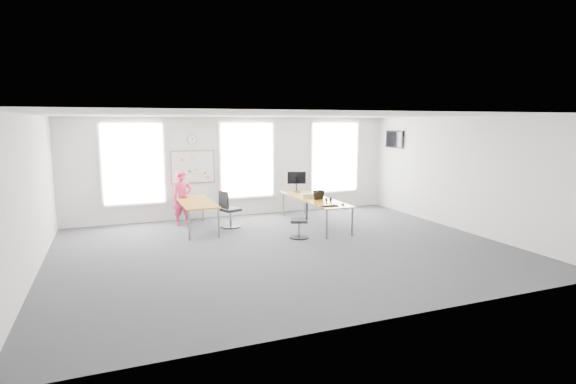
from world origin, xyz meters
name	(u,v)px	position (x,y,z in m)	size (l,w,h in m)	color
floor	(285,249)	(0.00, 0.00, 0.00)	(10.00, 10.00, 0.00)	#2A2A2F
ceiling	(285,115)	(0.00, 0.00, 3.00)	(10.00, 10.00, 0.00)	white
wall_back	(237,167)	(0.00, 4.00, 1.50)	(10.00, 10.00, 0.00)	silver
wall_front	(388,219)	(0.00, -4.00, 1.50)	(10.00, 10.00, 0.00)	silver
wall_left	(29,197)	(-5.00, 0.00, 1.50)	(10.00, 10.00, 0.00)	silver
wall_right	(462,174)	(5.00, 0.00, 1.50)	(10.00, 10.00, 0.00)	silver
window_left	(133,164)	(-3.00, 3.97, 1.70)	(1.60, 0.06, 2.20)	silver
window_mid	(247,160)	(0.30, 3.97, 1.70)	(1.60, 0.06, 2.20)	silver
window_right	(335,157)	(3.30, 3.97, 1.70)	(1.60, 0.06, 2.20)	silver
desk_right	(314,200)	(1.63, 1.94, 0.71)	(0.83, 3.12, 0.76)	#BC872A
desk_left	(196,204)	(-1.53, 2.54, 0.71)	(0.85, 2.12, 0.77)	#BC872A
chair_right	(301,222)	(0.73, 0.75, 0.40)	(0.54, 0.54, 0.91)	black
chair_left	(229,211)	(-0.67, 2.51, 0.44)	(0.58, 0.58, 1.01)	black
person	(182,198)	(-1.78, 3.31, 0.76)	(0.55, 0.36, 1.51)	#C02B4E
whiteboard	(193,167)	(-1.35, 3.97, 1.55)	(1.20, 0.03, 0.90)	white
wall_clock	(192,139)	(-1.35, 3.97, 2.35)	(0.30, 0.30, 0.04)	gray
tv	(395,139)	(4.95, 3.00, 2.30)	(0.06, 0.90, 0.55)	black
keyboard	(329,206)	(1.47, 0.70, 0.77)	(0.44, 0.16, 0.02)	black
mouse	(343,204)	(1.87, 0.72, 0.78)	(0.08, 0.12, 0.05)	black
lens_cap	(332,202)	(1.77, 1.15, 0.76)	(0.06, 0.06, 0.01)	black
headphones	(328,200)	(1.77, 1.36, 0.80)	(0.17, 0.09, 0.10)	black
laptop_sleeve	(319,195)	(1.65, 1.70, 0.88)	(0.33, 0.23, 0.26)	black
paper_stack	(307,195)	(1.49, 2.12, 0.81)	(0.32, 0.24, 0.11)	beige
monitor	(297,180)	(1.61, 3.16, 1.13)	(0.53, 0.24, 0.62)	black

